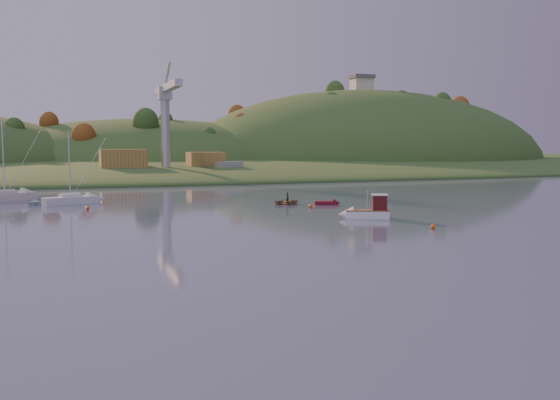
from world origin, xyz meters
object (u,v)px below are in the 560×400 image
object	(u,v)px
canoe	(288,202)
fishing_boat	(364,211)
sailboat_far	(70,199)
red_tender	(331,203)
sailboat_near	(5,196)
grey_dinghy	(39,202)

from	to	relation	value
canoe	fishing_boat	bearing A→B (deg)	178.74
sailboat_far	red_tender	distance (m)	37.11
sailboat_near	canoe	world-z (taller)	sailboat_near
red_tender	canoe	bearing A→B (deg)	173.41
sailboat_near	grey_dinghy	bearing A→B (deg)	-82.19
canoe	sailboat_far	bearing A→B (deg)	60.56
grey_dinghy	sailboat_far	bearing A→B (deg)	-83.93
sailboat_near	grey_dinghy	distance (m)	7.38
sailboat_near	sailboat_far	bearing A→B (deg)	-71.71
canoe	grey_dinghy	xyz separation A→B (m)	(-33.28, 12.82, -0.16)
fishing_boat	canoe	size ratio (longest dim) A/B	1.64
canoe	grey_dinghy	distance (m)	35.67
fishing_boat	sailboat_far	world-z (taller)	sailboat_far
red_tender	grey_dinghy	distance (m)	41.75
grey_dinghy	canoe	bearing A→B (deg)	-82.81
canoe	red_tender	distance (m)	6.11
canoe	red_tender	xyz separation A→B (m)	(5.47, -2.71, -0.13)
sailboat_near	canoe	xyz separation A→B (m)	(38.07, -18.41, -0.40)
sailboat_near	sailboat_far	distance (m)	11.68
fishing_boat	sailboat_near	distance (m)	54.84
fishing_boat	grey_dinghy	size ratio (longest dim) A/B	1.93
fishing_boat	canoe	bearing A→B (deg)	-58.63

